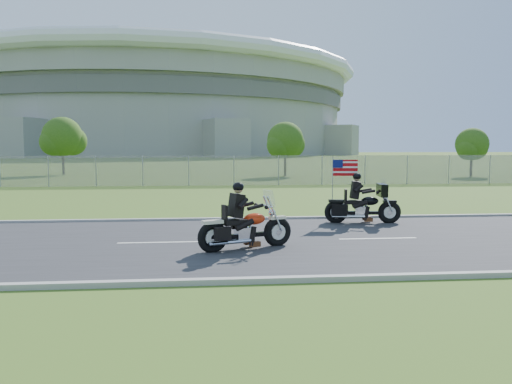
{
  "coord_description": "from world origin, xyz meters",
  "views": [
    {
      "loc": [
        -0.66,
        -13.3,
        2.59
      ],
      "look_at": [
        0.59,
        0.0,
        1.37
      ],
      "focal_mm": 35.0,
      "sensor_mm": 36.0,
      "label": 1
    }
  ],
  "objects": [
    {
      "name": "motorcycle_follow",
      "position": [
        4.46,
        2.89,
        0.59
      ],
      "size": [
        2.57,
        0.93,
        2.14
      ],
      "rotation": [
        0.0,
        0.0,
        -0.13
      ],
      "color": "black",
      "rests_on": "ground"
    },
    {
      "name": "curb_north",
      "position": [
        0.0,
        4.05,
        0.05
      ],
      "size": [
        120.0,
        0.18,
        0.12
      ],
      "primitive_type": "cube",
      "color": "#9E9B93",
      "rests_on": "ground"
    },
    {
      "name": "tree_fence_near",
      "position": [
        6.04,
        30.04,
        2.97
      ],
      "size": [
        3.52,
        3.28,
        4.75
      ],
      "color": "#382316",
      "rests_on": "ground"
    },
    {
      "name": "curb_south",
      "position": [
        0.0,
        -4.05,
        0.05
      ],
      "size": [
        120.0,
        0.18,
        0.12
      ],
      "primitive_type": "cube",
      "color": "#9E9B93",
      "rests_on": "ground"
    },
    {
      "name": "fence",
      "position": [
        -5.0,
        20.0,
        1.0
      ],
      "size": [
        60.0,
        0.03,
        2.0
      ],
      "primitive_type": "cube",
      "color": "gray",
      "rests_on": "ground"
    },
    {
      "name": "stadium",
      "position": [
        -20.0,
        170.0,
        15.58
      ],
      "size": [
        140.4,
        140.4,
        29.2
      ],
      "color": "#A3A099",
      "rests_on": "ground"
    },
    {
      "name": "tree_fence_far",
      "position": [
        22.04,
        28.03,
        2.64
      ],
      "size": [
        3.08,
        2.87,
        4.2
      ],
      "color": "#382316",
      "rests_on": "ground"
    },
    {
      "name": "road",
      "position": [
        0.0,
        0.0,
        0.02
      ],
      "size": [
        120.0,
        8.0,
        0.04
      ],
      "primitive_type": "cube",
      "color": "#28282B",
      "rests_on": "ground"
    },
    {
      "name": "motorcycle_lead",
      "position": [
        0.21,
        -1.02,
        0.55
      ],
      "size": [
        2.47,
        1.23,
        1.73
      ],
      "rotation": [
        0.0,
        0.0,
        0.37
      ],
      "color": "black",
      "rests_on": "ground"
    },
    {
      "name": "tree_fence_mid",
      "position": [
        -13.95,
        34.04,
        3.3
      ],
      "size": [
        3.96,
        3.69,
        5.3
      ],
      "color": "#382316",
      "rests_on": "ground"
    },
    {
      "name": "ground",
      "position": [
        0.0,
        0.0,
        0.0
      ],
      "size": [
        420.0,
        420.0,
        0.0
      ],
      "primitive_type": "plane",
      "color": "#364E18",
      "rests_on": "ground"
    }
  ]
}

